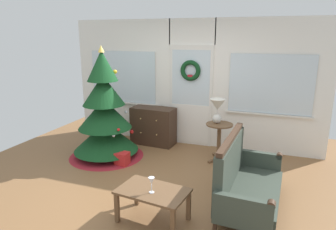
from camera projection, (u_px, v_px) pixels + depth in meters
The scene contains 10 objects.
ground_plane at pixel (153, 187), 4.57m from camera, with size 6.76×6.76×0.00m, color brown.
back_wall_with_door at pixel (191, 83), 6.14m from camera, with size 5.20×0.19×2.55m.
christmas_tree at pixel (105, 119), 5.59m from camera, with size 1.39×1.39×2.06m.
dresser_cabinet at pixel (153, 126), 6.34m from camera, with size 0.93×0.49×0.78m.
settee_sofa at pixel (243, 180), 4.00m from camera, with size 0.79×1.56×0.96m.
side_table at pixel (219, 134), 5.47m from camera, with size 0.50×0.48×0.69m.
table_lamp at pixel (217, 108), 5.40m from camera, with size 0.28×0.28×0.44m.
coffee_table at pixel (153, 195), 3.67m from camera, with size 0.90×0.62×0.41m.
wine_glass at pixel (151, 182), 3.56m from camera, with size 0.08×0.08×0.20m.
gift_box at pixel (122, 159), 5.35m from camera, with size 0.23×0.20×0.23m, color red.
Camera 1 is at (1.63, -3.82, 2.22)m, focal length 32.37 mm.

